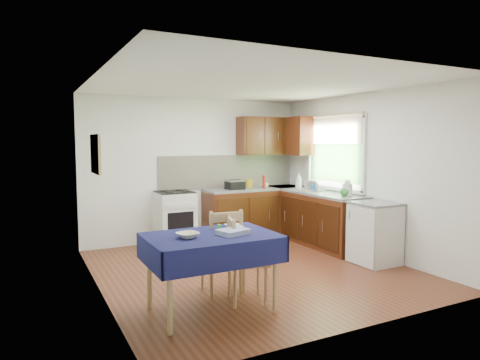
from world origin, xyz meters
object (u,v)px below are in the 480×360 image
toaster (235,185)px  dish_rack (311,190)px  kettle (347,189)px  dining_table (211,245)px  sandwich_press (235,185)px  chair_near (243,257)px  chair_far (222,249)px

toaster → dish_rack: 1.34m
toaster → dish_rack: size_ratio=0.59×
dish_rack → kettle: 0.82m
dining_table → sandwich_press: 3.27m
chair_near → sandwich_press: (1.27, 2.73, 0.49)m
toaster → sandwich_press: bearing=77.4°
chair_near → kettle: 2.70m
dining_table → dish_rack: (2.73, 1.98, 0.23)m
toaster → kettle: (1.16, -1.61, 0.03)m
toaster → dish_rack: bearing=-25.3°
chair_far → kettle: 2.65m
dish_rack → sandwich_press: bearing=157.9°
chair_far → sandwich_press: (1.35, 2.39, 0.46)m
chair_far → chair_near: chair_far is taller
chair_far → chair_near: size_ratio=1.05×
sandwich_press → kettle: size_ratio=1.15×
chair_far → toaster: size_ratio=4.18×
chair_near → kettle: kettle is taller
dining_table → dish_rack: bearing=51.3°
toaster → dish_rack: dish_rack is taller
sandwich_press → kettle: kettle is taller
chair_far → chair_near: (0.08, -0.35, -0.02)m
dining_table → kettle: kettle is taller
dining_table → chair_near: chair_near is taller
sandwich_press → dish_rack: bearing=-46.4°
chair_far → dining_table: bearing=58.2°
toaster → dish_rack: (1.07, -0.79, -0.06)m
chair_near → toaster: toaster is taller
dish_rack → kettle: size_ratio=1.53×
chair_far → dish_rack: 2.90m
dining_table → toaster: (1.65, 2.77, 0.29)m
chair_near → toaster: bearing=-9.2°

